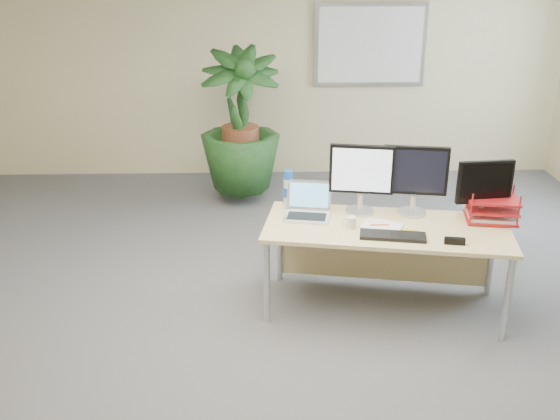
{
  "coord_description": "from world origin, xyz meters",
  "views": [
    {
      "loc": [
        -0.05,
        -3.38,
        2.5
      ],
      "look_at": [
        0.06,
        0.35,
        0.98
      ],
      "focal_mm": 40.0,
      "sensor_mm": 36.0,
      "label": 1
    }
  ],
  "objects_px": {
    "desk": "(385,238)",
    "monitor_right": "(415,176)",
    "floor_plant": "(240,135)",
    "monitor_left": "(361,175)",
    "laptop": "(308,208)"
  },
  "relations": [
    {
      "from": "desk",
      "to": "monitor_right",
      "type": "bearing_deg",
      "value": 31.44
    },
    {
      "from": "desk",
      "to": "monitor_right",
      "type": "distance_m",
      "value": 0.52
    },
    {
      "from": "monitor_right",
      "to": "desk",
      "type": "bearing_deg",
      "value": -148.56
    },
    {
      "from": "desk",
      "to": "floor_plant",
      "type": "height_order",
      "value": "floor_plant"
    },
    {
      "from": "desk",
      "to": "monitor_left",
      "type": "xyz_separation_m",
      "value": [
        -0.18,
        0.17,
        0.45
      ]
    },
    {
      "from": "laptop",
      "to": "monitor_right",
      "type": "bearing_deg",
      "value": 0.23
    },
    {
      "from": "monitor_right",
      "to": "laptop",
      "type": "bearing_deg",
      "value": -179.77
    },
    {
      "from": "desk",
      "to": "laptop",
      "type": "bearing_deg",
      "value": 167.2
    },
    {
      "from": "desk",
      "to": "monitor_left",
      "type": "relative_size",
      "value": 3.51
    },
    {
      "from": "desk",
      "to": "laptop",
      "type": "distance_m",
      "value": 0.63
    },
    {
      "from": "monitor_right",
      "to": "laptop",
      "type": "relative_size",
      "value": 1.38
    },
    {
      "from": "laptop",
      "to": "floor_plant",
      "type": "bearing_deg",
      "value": 105.55
    },
    {
      "from": "floor_plant",
      "to": "monitor_left",
      "type": "height_order",
      "value": "floor_plant"
    },
    {
      "from": "monitor_left",
      "to": "monitor_right",
      "type": "bearing_deg",
      "value": -5.18
    },
    {
      "from": "floor_plant",
      "to": "monitor_right",
      "type": "distance_m",
      "value": 2.48
    }
  ]
}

